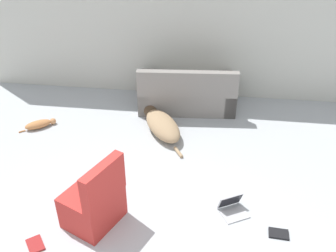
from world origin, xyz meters
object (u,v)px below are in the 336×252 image
Objects in this scene: cat at (40,124)px; book_black at (279,234)px; dog at (161,124)px; book_red at (35,245)px; side_chair at (95,202)px; couch at (187,94)px; laptop_open at (232,207)px.

cat is 2.27× the size of book_black.
book_red is (-1.08, -2.52, -0.13)m from dog.
cat is 2.50m from side_chair.
couch is 0.94m from dog.
cat is at bearing 153.32° from book_black.
cat is (-2.40, -1.00, -0.21)m from couch.
couch reaches higher than dog.
dog is 1.42× the size of side_chair.
book_red is at bearing 126.46° from dog.
couch is 6.14× the size of book_red.
dog is 5.52× the size of book_black.
cat is 3.54m from laptop_open.
dog is at bearing -169.17° from side_chair.
book_red is 0.80m from side_chair.
book_red is (-2.21, -0.82, -0.06)m from laptop_open.
laptop_open is at bearing 149.77° from book_black.
laptop_open is 1.76× the size of book_black.
couch is 3.17m from book_black.
book_black is 0.26× the size of side_chair.
book_red is 1.22× the size of book_black.
laptop_open reaches higher than book_red.
cat is 2.57m from book_red.
dog is at bearing 63.79° from couch.
cat reaches higher than book_black.
side_chair is (0.59, 0.45, 0.30)m from book_red.
laptop_open is at bearing 20.41° from book_red.
couch is at bearing 114.67° from book_black.
book_red is (0.97, -2.38, -0.05)m from cat.
dog is 2.14m from side_chair.
book_black is (1.32, -2.87, -0.26)m from couch.
side_chair is at bearing 136.34° from dog.
laptop_open is at bearing 127.34° from side_chair.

